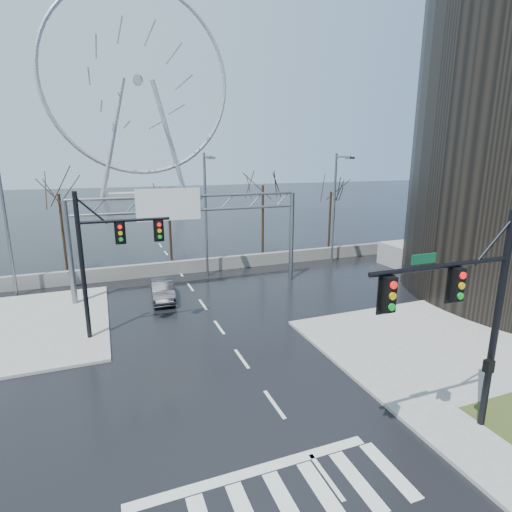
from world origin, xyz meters
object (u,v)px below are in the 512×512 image
signal_mast_near (471,308)px  car (163,290)px  ferris_wheel (138,88)px  sign_gantry (185,222)px  signal_mast_far (104,252)px

signal_mast_near → car: bearing=112.6°
ferris_wheel → signal_mast_near: bearing=-89.9°
sign_gantry → car: sign_gantry is taller
ferris_wheel → car: 85.29m
car → signal_mast_far: bearing=-120.9°
signal_mast_near → signal_mast_far: same height
signal_mast_far → ferris_wheel: 89.30m
signal_mast_far → sign_gantry: (5.49, 6.00, 0.35)m
signal_mast_near → sign_gantry: size_ratio=0.49×
signal_mast_far → car: size_ratio=1.89×
signal_mast_far → sign_gantry: bearing=47.5°
car → ferris_wheel: bearing=89.2°
ferris_wheel → sign_gantry: bearing=-93.8°
signal_mast_far → ferris_wheel: size_ratio=0.16×
signal_mast_near → car: 19.91m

